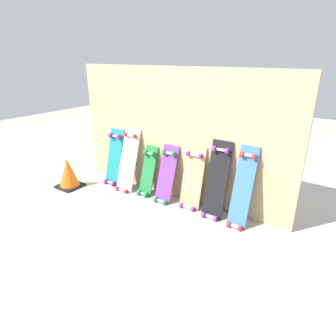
{
  "coord_description": "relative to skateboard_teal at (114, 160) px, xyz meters",
  "views": [
    {
      "loc": [
        1.69,
        -2.5,
        1.56
      ],
      "look_at": [
        0.0,
        -0.07,
        0.39
      ],
      "focal_mm": 30.69,
      "sensor_mm": 36.0,
      "label": 1
    }
  ],
  "objects": [
    {
      "name": "skateboard_teal",
      "position": [
        0.0,
        0.0,
        0.0
      ],
      "size": [
        0.22,
        0.25,
        0.76
      ],
      "color": "#197A7F",
      "rests_on": "ground"
    },
    {
      "name": "plywood_wall_panel",
      "position": [
        0.85,
        0.13,
        0.41
      ],
      "size": [
        2.68,
        0.04,
        1.46
      ],
      "primitive_type": "cube",
      "color": "tan",
      "rests_on": "ground"
    },
    {
      "name": "ground_plane",
      "position": [
        0.85,
        0.06,
        -0.32
      ],
      "size": [
        12.0,
        12.0,
        0.0
      ],
      "primitive_type": "plane",
      "color": "#B2AAA0"
    },
    {
      "name": "skateboard_white",
      "position": [
        0.26,
        -0.03,
        0.02
      ],
      "size": [
        0.24,
        0.3,
        0.82
      ],
      "color": "silver",
      "rests_on": "ground"
    },
    {
      "name": "skateboard_blue",
      "position": [
        1.71,
        -0.01,
        0.04
      ],
      "size": [
        0.19,
        0.28,
        0.85
      ],
      "color": "#386BAD",
      "rests_on": "ground"
    },
    {
      "name": "skateboard_green",
      "position": [
        0.55,
        -0.01,
        -0.06
      ],
      "size": [
        0.17,
        0.25,
        0.64
      ],
      "color": "#1E7238",
      "rests_on": "ground"
    },
    {
      "name": "skateboard_purple",
      "position": [
        0.83,
        -0.02,
        -0.04
      ],
      "size": [
        0.21,
        0.27,
        0.7
      ],
      "color": "#6B338C",
      "rests_on": "ground"
    },
    {
      "name": "skateboard_natural",
      "position": [
        1.15,
        0.02,
        -0.02
      ],
      "size": [
        0.24,
        0.21,
        0.74
      ],
      "color": "tan",
      "rests_on": "ground"
    },
    {
      "name": "skateboard_black",
      "position": [
        1.44,
        -0.0,
        0.04
      ],
      "size": [
        0.22,
        0.26,
        0.85
      ],
      "color": "black",
      "rests_on": "ground"
    },
    {
      "name": "traffic_cone",
      "position": [
        -0.38,
        -0.43,
        -0.13
      ],
      "size": [
        0.28,
        0.28,
        0.37
      ],
      "color": "black",
      "rests_on": "ground"
    }
  ]
}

